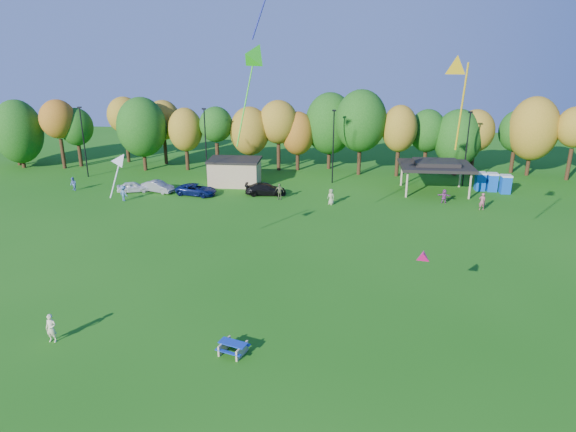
# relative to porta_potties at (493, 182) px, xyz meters

# --- Properties ---
(ground) EXTENTS (160.00, 160.00, 0.00)m
(ground) POSITION_rel_porta_potties_xyz_m (-20.90, -37.84, -1.10)
(ground) COLOR #19600F
(ground) RESTS_ON ground
(tree_line) EXTENTS (93.57, 10.55, 11.15)m
(tree_line) POSITION_rel_porta_potties_xyz_m (-21.93, 7.67, 4.82)
(tree_line) COLOR black
(tree_line) RESTS_ON ground
(lamp_posts) EXTENTS (64.50, 0.25, 9.09)m
(lamp_posts) POSITION_rel_porta_potties_xyz_m (-18.90, 2.16, 3.80)
(lamp_posts) COLOR black
(lamp_posts) RESTS_ON ground
(utility_building) EXTENTS (6.30, 4.30, 3.25)m
(utility_building) POSITION_rel_porta_potties_xyz_m (-30.90, 0.16, 0.54)
(utility_building) COLOR tan
(utility_building) RESTS_ON ground
(pavilion) EXTENTS (8.20, 6.20, 3.77)m
(pavilion) POSITION_rel_porta_potties_xyz_m (-6.90, -0.84, 2.13)
(pavilion) COLOR tan
(pavilion) RESTS_ON ground
(porta_potties) EXTENTS (3.75, 2.21, 2.18)m
(porta_potties) POSITION_rel_porta_potties_xyz_m (0.00, 0.00, 0.00)
(porta_potties) COLOR #0E49B7
(porta_potties) RESTS_ON ground
(picnic_table) EXTENTS (1.97, 1.80, 0.70)m
(picnic_table) POSITION_rel_porta_potties_xyz_m (-24.08, -35.68, -0.69)
(picnic_table) COLOR tan
(picnic_table) RESTS_ON ground
(kite_flyer) EXTENTS (0.67, 0.46, 1.79)m
(kite_flyer) POSITION_rel_porta_potties_xyz_m (-35.02, -35.49, -0.20)
(kite_flyer) COLOR beige
(kite_flyer) RESTS_ON ground
(car_a) EXTENTS (3.96, 2.56, 1.25)m
(car_a) POSITION_rel_porta_potties_xyz_m (-42.25, -4.22, -0.47)
(car_a) COLOR white
(car_a) RESTS_ON ground
(car_b) EXTENTS (4.24, 2.67, 1.32)m
(car_b) POSITION_rel_porta_potties_xyz_m (-39.33, -3.96, -0.44)
(car_b) COLOR gray
(car_b) RESTS_ON ground
(car_c) EXTENTS (5.03, 3.12, 1.30)m
(car_c) POSITION_rel_porta_potties_xyz_m (-34.48, -4.76, -0.45)
(car_c) COLOR #0D1851
(car_c) RESTS_ON ground
(car_d) EXTENTS (4.88, 2.39, 1.37)m
(car_d) POSITION_rel_porta_potties_xyz_m (-26.53, -3.91, -0.41)
(car_d) COLOR black
(car_d) RESTS_ON ground
(far_person_0) EXTENTS (0.70, 0.47, 1.86)m
(far_person_0) POSITION_rel_porta_potties_xyz_m (-3.03, -7.30, -0.17)
(far_person_0) COLOR #A94F60
(far_person_0) RESTS_ON ground
(far_person_1) EXTENTS (1.01, 0.95, 1.74)m
(far_person_1) POSITION_rel_porta_potties_xyz_m (-18.93, -6.89, -0.23)
(far_person_1) COLOR #94A370
(far_person_1) RESTS_ON ground
(far_person_2) EXTENTS (1.49, 0.68, 1.55)m
(far_person_2) POSITION_rel_porta_potties_xyz_m (-6.55, -5.21, -0.32)
(far_person_2) COLOR #913C85
(far_person_2) RESTS_ON ground
(far_person_3) EXTENTS (1.00, 0.97, 1.63)m
(far_person_3) POSITION_rel_porta_potties_xyz_m (-49.55, -4.35, -0.28)
(far_person_3) COLOR #5670BE
(far_person_3) RESTS_ON ground
(far_person_4) EXTENTS (1.30, 1.12, 1.74)m
(far_person_4) POSITION_rel_porta_potties_xyz_m (-41.95, -7.75, -0.23)
(far_person_4) COLOR #446896
(far_person_4) RESTS_ON ground
(far_person_5) EXTENTS (1.15, 0.69, 1.83)m
(far_person_5) POSITION_rel_porta_potties_xyz_m (-24.73, -5.52, -0.18)
(far_person_5) COLOR #647044
(far_person_5) RESTS_ON ground
(kite_4) EXTENTS (1.11, 1.34, 1.20)m
(kite_4) POSITION_rel_porta_potties_xyz_m (-13.26, -32.14, 3.90)
(kite_4) COLOR #FF0E7B
(kite_6) EXTENTS (1.42, 3.29, 5.44)m
(kite_6) POSITION_rel_porta_potties_xyz_m (-12.25, -31.14, 14.71)
(kite_6) COLOR yellow
(kite_14) EXTENTS (2.93, 4.31, 7.55)m
(kite_14) POSITION_rel_porta_potties_xyz_m (-24.07, -25.33, 15.06)
(kite_14) COLOR #2ED31C
(kite_15) EXTENTS (1.97, 1.69, 3.40)m
(kite_15) POSITION_rel_porta_potties_xyz_m (-32.65, -28.70, 8.47)
(kite_15) COLOR white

